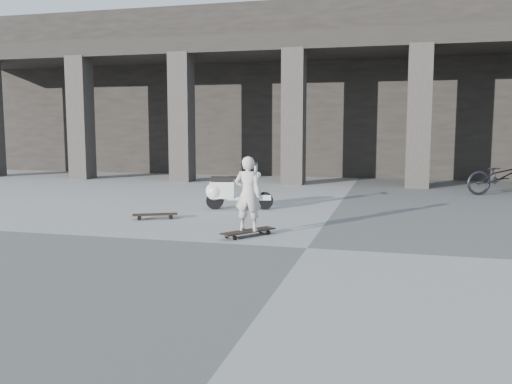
% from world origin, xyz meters
% --- Properties ---
extents(ground, '(90.00, 90.00, 0.00)m').
position_xyz_m(ground, '(0.00, 0.00, 0.00)').
color(ground, '#52524F').
rests_on(ground, ground).
extents(colonnade, '(28.00, 8.82, 6.00)m').
position_xyz_m(colonnade, '(-0.00, 13.77, 3.03)').
color(colonnade, black).
rests_on(colonnade, ground).
extents(longboard, '(0.75, 0.91, 0.10)m').
position_xyz_m(longboard, '(-1.03, 0.59, 0.08)').
color(longboard, black).
rests_on(longboard, ground).
extents(skateboard_spare, '(0.84, 0.54, 0.10)m').
position_xyz_m(skateboard_spare, '(-3.15, 1.72, 0.08)').
color(skateboard_spare, black).
rests_on(skateboard_spare, ground).
extents(child, '(0.43, 0.28, 1.17)m').
position_xyz_m(child, '(-1.03, 0.59, 0.68)').
color(child, '#BEB5AB').
rests_on(child, longboard).
extents(scooter, '(1.40, 0.61, 0.99)m').
position_xyz_m(scooter, '(-2.19, 3.22, 0.39)').
color(scooter, black).
rests_on(scooter, ground).
extents(bicycle, '(1.91, 1.20, 0.95)m').
position_xyz_m(bicycle, '(3.81, 7.30, 0.47)').
color(bicycle, black).
rests_on(bicycle, ground).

